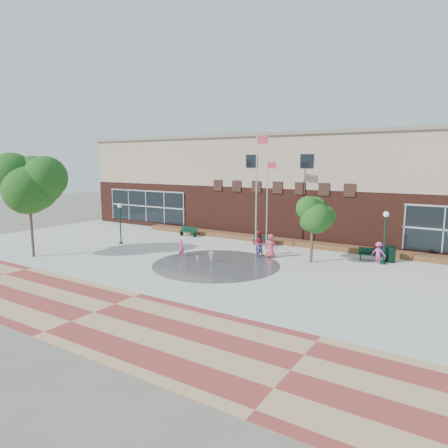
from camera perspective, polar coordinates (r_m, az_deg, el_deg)
The scene contains 23 objects.
ground at distance 24.15m, azimuth -5.11°, elevation -7.36°, with size 120.00×120.00×0.00m, color #666056.
plaza_concrete at distance 27.32m, azimuth -0.00°, elevation -5.39°, with size 46.00×18.00×0.01m, color #A8A8A0.
paver_band at distance 19.36m, azimuth -18.06°, elevation -11.93°, with size 46.00×6.00×0.01m, color maroon.
splash_pad at distance 26.50m, azimuth -1.16°, elevation -5.84°, with size 8.40×8.40×0.01m, color #383A3D.
library_building at distance 38.61m, azimuth 10.79°, elevation 5.62°, with size 44.40×10.40×9.20m.
flower_bed at distance 33.83m, azimuth 6.89°, elevation -2.67°, with size 26.00×1.20×0.40m, color maroon.
flagpole_left at distance 31.03m, azimuth 4.74°, elevation 5.86°, with size 1.07×0.27×9.18m.
flagpole_right at distance 30.67m, azimuth 6.23°, elevation 3.68°, with size 0.87×0.25×7.13m.
lamp_left at distance 33.86m, azimuth -14.62°, elevation 0.71°, with size 0.36×0.36×3.37m.
lamp_right at distance 28.20m, azimuth 22.02°, elevation -1.02°, with size 0.38×0.38×3.55m.
bench_left at distance 36.55m, azimuth -5.15°, elevation -1.32°, with size 1.76×0.53×0.88m.
bench_mid at distance 32.58m, azimuth 5.58°, elevation -2.60°, with size 1.72×0.59×0.85m.
bench_right at distance 29.25m, azimuth 20.37°, elevation -4.42°, with size 1.83×0.81×0.89m.
trash_can at distance 29.30m, azimuth 22.68°, elevation -3.97°, with size 0.68×0.68×1.12m.
tree_big_left at distance 31.07m, azimuth -26.17°, elevation 5.08°, with size 4.52×4.52×7.23m.
tree_mid at distance 27.15m, azimuth 12.54°, elevation 1.17°, with size 2.60×2.60×4.38m.
water_jet_a at distance 26.95m, azimuth -1.86°, elevation -5.60°, with size 0.37×0.37×0.72m, color white.
water_jet_b at distance 26.91m, azimuth -3.82°, elevation -5.64°, with size 0.22×0.22×0.49m, color white.
child_splash at distance 28.77m, azimuth -6.13°, elevation -3.47°, with size 0.44×0.29×1.21m, color #E34195.
adult_red at distance 28.88m, azimuth 4.94°, elevation -2.75°, with size 0.90×0.70×1.86m, color #AE263A.
adult_pink at distance 28.45m, azimuth 6.71°, elevation -3.12°, with size 0.83×0.54×1.71m, color #D73F5B.
child_blue at distance 28.29m, azimuth 5.04°, elevation -3.84°, with size 0.61×0.26×1.05m, color #2D6BB9.
person_bench at distance 28.55m, azimuth 21.22°, elevation -3.86°, with size 0.95×0.55×1.47m, color #D23C96.
Camera 1 is at (14.13, -18.39, 6.74)m, focal length 32.00 mm.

